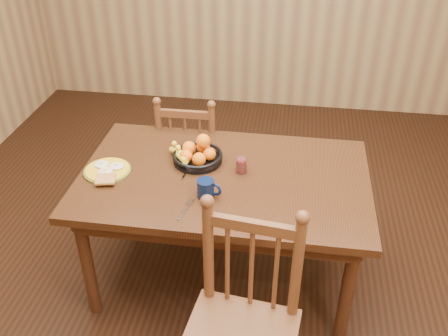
# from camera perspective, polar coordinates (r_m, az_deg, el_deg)

# --- Properties ---
(room) EXTENTS (4.52, 5.02, 2.72)m
(room) POSITION_cam_1_polar(r_m,az_deg,el_deg) (2.48, 0.00, 10.69)
(room) COLOR black
(room) RESTS_ON ground
(dining_table) EXTENTS (1.60, 1.00, 0.75)m
(dining_table) POSITION_cam_1_polar(r_m,az_deg,el_deg) (2.81, 0.00, -2.30)
(dining_table) COLOR black
(dining_table) RESTS_ON ground
(chair_far) EXTENTS (0.43, 0.41, 0.94)m
(chair_far) POSITION_cam_1_polar(r_m,az_deg,el_deg) (3.50, -3.78, 1.33)
(chair_far) COLOR #4E2D17
(chair_far) RESTS_ON ground
(chair_near) EXTENTS (0.53, 0.51, 1.06)m
(chair_near) POSITION_cam_1_polar(r_m,az_deg,el_deg) (2.29, 2.04, -18.00)
(chair_near) COLOR #4E2D17
(chair_near) RESTS_ON ground
(breakfast_plate) EXTENTS (0.26, 0.30, 0.04)m
(breakfast_plate) POSITION_cam_1_polar(r_m,az_deg,el_deg) (2.86, -13.19, -0.27)
(breakfast_plate) COLOR #59601E
(breakfast_plate) RESTS_ON dining_table
(fork) EXTENTS (0.05, 0.18, 0.00)m
(fork) POSITION_cam_1_polar(r_m,az_deg,el_deg) (2.53, -4.34, -4.58)
(fork) COLOR silver
(fork) RESTS_ON dining_table
(spoon) EXTENTS (0.04, 0.16, 0.01)m
(spoon) POSITION_cam_1_polar(r_m,az_deg,el_deg) (2.82, -4.44, -0.10)
(spoon) COLOR silver
(spoon) RESTS_ON dining_table
(coffee_mug) EXTENTS (0.13, 0.09, 0.10)m
(coffee_mug) POSITION_cam_1_polar(r_m,az_deg,el_deg) (2.58, -2.02, -2.36)
(coffee_mug) COLOR black
(coffee_mug) RESTS_ON dining_table
(juice_glass) EXTENTS (0.06, 0.06, 0.09)m
(juice_glass) POSITION_cam_1_polar(r_m,az_deg,el_deg) (2.77, 2.00, 0.28)
(juice_glass) COLOR silver
(juice_glass) RESTS_ON dining_table
(fruit_bowl) EXTENTS (0.32, 0.29, 0.17)m
(fruit_bowl) POSITION_cam_1_polar(r_m,az_deg,el_deg) (2.87, -3.12, 1.58)
(fruit_bowl) COLOR black
(fruit_bowl) RESTS_ON dining_table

